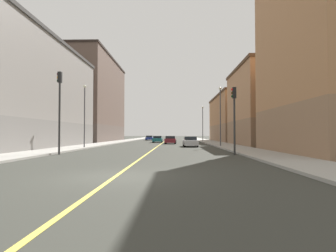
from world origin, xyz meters
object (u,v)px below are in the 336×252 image
building_right_corner (25,94)px  traffic_light_right_near (59,102)px  car_maroon (171,140)px  building_right_midblock (93,100)px  traffic_light_left_near (234,111)px  building_left_near (335,40)px  car_teal (158,139)px  street_lamp_left_near (220,110)px  building_left_mid (269,106)px  car_silver (190,142)px  building_left_far (237,119)px  car_blue (150,138)px  street_lamp_right_near (85,109)px  street_lamp_left_far (203,120)px

building_right_corner → traffic_light_right_near: 13.76m
traffic_light_right_near → car_maroon: 26.43m
building_right_midblock → traffic_light_right_near: building_right_midblock is taller
car_maroon → traffic_light_left_near: bearing=-77.2°
building_left_near → car_teal: (-16.96, 30.94, -8.97)m
building_right_midblock → street_lamp_left_near: 35.23m
car_teal → building_right_corner: bearing=-124.8°
building_left_near → building_left_mid: size_ratio=1.27×
traffic_light_left_near → car_silver: size_ratio=1.22×
traffic_light_right_near → traffic_light_left_near: bearing=0.0°
car_teal → car_maroon: size_ratio=1.09×
building_left_mid → building_left_far: 20.51m
traffic_light_left_near → car_blue: (-11.50, 49.62, -3.00)m
traffic_light_right_near → street_lamp_right_near: street_lamp_right_near is taller
street_lamp_left_far → car_teal: street_lamp_left_far is taller
street_lamp_left_near → street_lamp_left_far: size_ratio=1.03×
traffic_light_left_near → street_lamp_left_far: size_ratio=0.74×
traffic_light_left_near → building_left_near: bearing=5.6°
car_silver → traffic_light_left_near: bearing=-78.9°
car_maroon → street_lamp_right_near: bearing=-122.7°
building_right_corner → car_silver: 21.43m
street_lamp_left_near → building_left_mid: bearing=30.1°
street_lamp_right_near → building_right_corner: bearing=172.1°
car_silver → car_maroon: bearing=105.1°
building_left_mid → traffic_light_right_near: bearing=-142.5°
street_lamp_right_near → car_blue: size_ratio=1.68×
building_left_mid → traffic_light_left_near: building_left_mid is taller
building_right_midblock → building_left_far: bearing=-0.7°
building_left_near → traffic_light_left_near: bearing=-174.4°
building_left_near → car_blue: bearing=112.5°
building_left_near → building_right_midblock: building_left_near is taller
traffic_light_right_near → building_right_corner: bearing=129.6°
street_lamp_right_near → car_maroon: bearing=57.3°
building_right_midblock → car_teal: building_right_midblock is taller
building_left_near → traffic_light_left_near: building_left_near is taller
car_silver → building_right_midblock: bearing=129.8°
car_teal → car_silver: (5.45, -17.51, 0.01)m
building_left_far → street_lamp_left_far: size_ratio=3.13×
building_right_midblock → street_lamp_left_near: building_right_midblock is taller
building_left_near → building_left_far: bearing=90.0°
car_silver → building_right_corner: bearing=-169.3°
building_right_corner → car_blue: bearing=73.5°
car_teal → car_maroon: bearing=-69.6°
building_left_mid → traffic_light_left_near: size_ratio=2.74×
car_teal → car_silver: car_silver is taller
traffic_light_right_near → car_blue: traffic_light_right_near is taller
building_left_mid → street_lamp_left_far: size_ratio=2.04×
car_teal → traffic_light_right_near: bearing=-100.9°
car_silver → car_maroon: 10.74m
car_maroon → traffic_light_right_near: bearing=-109.6°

